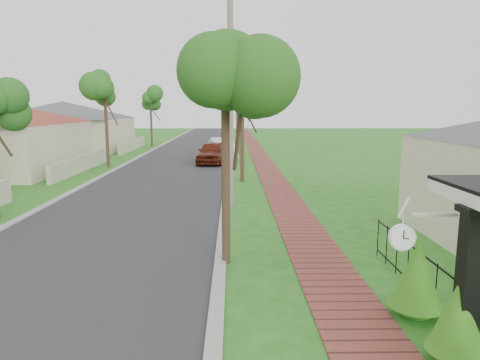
% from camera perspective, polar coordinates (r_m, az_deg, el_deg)
% --- Properties ---
extents(ground, '(160.00, 160.00, 0.00)m').
position_cam_1_polar(ground, '(8.14, -8.21, -19.47)').
color(ground, '#226919').
rests_on(ground, ground).
extents(road, '(7.00, 120.00, 0.02)m').
position_cam_1_polar(road, '(27.64, -9.26, 1.20)').
color(road, '#28282B').
rests_on(road, ground).
extents(kerb_right, '(0.30, 120.00, 0.10)m').
position_cam_1_polar(kerb_right, '(27.35, -1.67, 1.23)').
color(kerb_right, '#9E9E99').
rests_on(kerb_right, ground).
extents(kerb_left, '(0.30, 120.00, 0.10)m').
position_cam_1_polar(kerb_left, '(28.39, -16.57, 1.15)').
color(kerb_left, '#9E9E99').
rests_on(kerb_left, ground).
extents(sidewalk, '(1.50, 120.00, 0.03)m').
position_cam_1_polar(sidewalk, '(27.44, 3.76, 1.24)').
color(sidewalk, brown).
rests_on(sidewalk, ground).
extents(porch_post, '(0.48, 0.48, 2.52)m').
position_cam_1_polar(porch_post, '(7.58, 28.07, -13.43)').
color(porch_post, black).
rests_on(porch_post, ground).
extents(picket_fence, '(0.03, 8.02, 1.00)m').
position_cam_1_polar(picket_fence, '(8.77, 26.59, -14.35)').
color(picket_fence, black).
rests_on(picket_fence, ground).
extents(street_trees, '(10.70, 37.65, 5.89)m').
position_cam_1_polar(street_trees, '(34.13, -7.61, 10.43)').
color(street_trees, '#382619').
rests_on(street_trees, ground).
extents(hedge_row, '(0.89, 4.71, 1.72)m').
position_cam_1_polar(hedge_row, '(7.29, 29.09, -17.60)').
color(hedge_row, '#2F6D15').
rests_on(hedge_row, ground).
extents(far_house_grey, '(15.56, 15.56, 4.60)m').
position_cam_1_polar(far_house_grey, '(44.08, -22.37, 6.73)').
color(far_house_grey, beige).
rests_on(far_house_grey, ground).
extents(parked_car_red, '(2.33, 4.82, 1.59)m').
position_cam_1_polar(parked_car_red, '(30.98, -3.70, 3.67)').
color(parked_car_red, '#581C0D').
rests_on(parked_car_red, ground).
extents(parked_car_white, '(2.60, 5.07, 1.59)m').
position_cam_1_polar(parked_car_white, '(34.45, -2.38, 4.27)').
color(parked_car_white, white).
rests_on(parked_car_white, ground).
extents(near_tree, '(2.02, 2.02, 5.18)m').
position_cam_1_polar(near_tree, '(10.55, -1.98, 10.53)').
color(near_tree, '#382619').
rests_on(near_tree, ground).
extents(utility_pole, '(1.20, 0.24, 8.75)m').
position_cam_1_polar(utility_pole, '(17.07, -1.27, 11.20)').
color(utility_pole, gray).
rests_on(utility_pole, ground).
extents(station_clock, '(1.06, 0.13, 0.60)m').
position_cam_1_polar(station_clock, '(7.29, 21.08, -6.92)').
color(station_clock, white).
rests_on(station_clock, ground).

